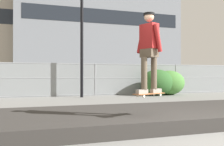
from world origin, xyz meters
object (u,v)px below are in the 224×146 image
at_px(parked_car_far, 180,79).
at_px(skater, 149,47).
at_px(street_lamp, 82,21).
at_px(shrub_right, 169,83).
at_px(skateboard, 149,94).
at_px(parked_car_mid, 118,79).
at_px(parked_car_near, 31,80).
at_px(shrub_center, 158,86).
at_px(shrub_left, 157,82).

bearing_deg(parked_car_far, skater, -125.37).
distance_m(street_lamp, shrub_right, 6.24).
bearing_deg(skateboard, parked_car_mid, 74.70).
relative_size(skateboard, shrub_right, 0.44).
distance_m(parked_car_near, shrub_right, 9.16).
height_order(skateboard, parked_car_near, parked_car_near).
relative_size(street_lamp, shrub_center, 4.79).
relative_size(shrub_left, shrub_right, 1.04).
height_order(skateboard, skater, skater).
relative_size(shrub_center, shrub_right, 0.73).
bearing_deg(shrub_left, parked_car_far, 45.85).
bearing_deg(skater, skateboard, -90.00).
bearing_deg(skateboard, shrub_left, 61.09).
xyz_separation_m(skater, shrub_left, (4.26, 7.71, -1.05)).
bearing_deg(shrub_right, parked_car_mid, 109.47).
relative_size(skater, shrub_left, 0.90).
height_order(parked_car_mid, shrub_right, parked_car_mid).
xyz_separation_m(street_lamp, parked_car_near, (-2.75, 4.46, -3.25)).
relative_size(skater, shrub_right, 0.94).
relative_size(skater, shrub_center, 1.29).
bearing_deg(skater, parked_car_near, 103.18).
distance_m(skateboard, parked_car_mid, 13.06).
distance_m(street_lamp, shrub_left, 5.52).
height_order(street_lamp, parked_car_near, street_lamp).
xyz_separation_m(parked_car_mid, parked_car_far, (5.34, -0.22, 0.00)).
bearing_deg(shrub_left, parked_car_near, 147.24).
distance_m(skater, parked_car_mid, 13.10).
xyz_separation_m(skateboard, shrub_left, (4.26, 7.71, -0.04)).
bearing_deg(skateboard, parked_car_near, 103.18).
relative_size(parked_car_near, parked_car_far, 1.00).
height_order(parked_car_near, parked_car_far, same).
distance_m(skater, shrub_center, 9.53).
relative_size(skateboard, skater, 0.47).
bearing_deg(skater, shrub_center, 61.02).
distance_m(street_lamp, parked_car_far, 10.52).
relative_size(skater, street_lamp, 0.27).
distance_m(skateboard, street_lamp, 8.52).
bearing_deg(street_lamp, parked_car_near, 121.64).
bearing_deg(parked_car_near, skateboard, -76.82).
distance_m(parked_car_near, shrub_left, 8.49).
distance_m(skater, shrub_right, 9.44).
xyz_separation_m(skateboard, skater, (0.00, 0.00, 1.01)).
bearing_deg(shrub_left, skateboard, -118.91).
bearing_deg(parked_car_mid, shrub_right, -70.53).
height_order(shrub_left, shrub_right, shrub_left).
bearing_deg(parked_car_near, shrub_left, -32.76).
bearing_deg(shrub_right, street_lamp, -179.98).
bearing_deg(parked_car_far, parked_car_mid, 177.60).
height_order(skateboard, shrub_right, shrub_right).
bearing_deg(skater, shrub_right, 56.88).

